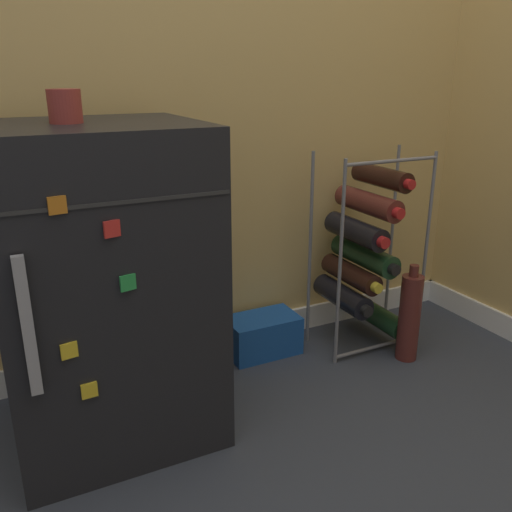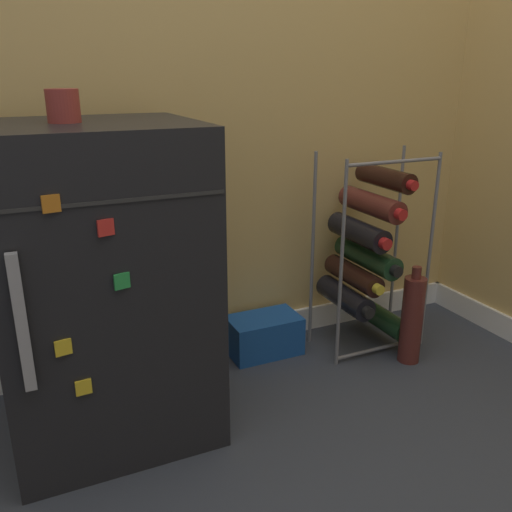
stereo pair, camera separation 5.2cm
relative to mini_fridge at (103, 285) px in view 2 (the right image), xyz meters
The scene contains 6 objects.
ground_plane 0.77m from the mini_fridge, 39.27° to the right, with size 14.00×14.00×0.00m, color #333842.
mini_fridge is the anchor object (origin of this frame).
wine_rack 0.92m from the mini_fridge, ahead, with size 0.38×0.32×0.70m.
soda_box 0.69m from the mini_fridge, 18.48° to the left, with size 0.25×0.15×0.14m.
fridge_top_cup 0.46m from the mini_fridge, behind, with size 0.08×0.08×0.08m.
loose_bottle_floor 1.03m from the mini_fridge, ahead, with size 0.07×0.07×0.35m.
Camera 2 is at (-0.68, -0.97, 0.95)m, focal length 38.00 mm.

